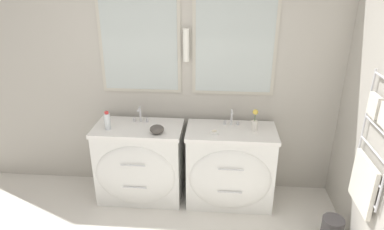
% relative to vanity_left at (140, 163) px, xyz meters
% --- Properties ---
extents(wall_back, '(5.35, 0.14, 2.60)m').
position_rel_vanity_left_xyz_m(wall_back, '(0.27, 0.36, 0.88)').
color(wall_back, '#B2ADA3').
rests_on(wall_back, ground_plane).
extents(vanity_left, '(0.93, 0.57, 0.86)m').
position_rel_vanity_left_xyz_m(vanity_left, '(0.00, 0.00, 0.00)').
color(vanity_left, white).
rests_on(vanity_left, ground_plane).
extents(vanity_right, '(0.93, 0.57, 0.86)m').
position_rel_vanity_left_xyz_m(vanity_right, '(0.98, 0.00, 0.00)').
color(vanity_right, white).
rests_on(vanity_right, ground_plane).
extents(faucet_left, '(0.17, 0.11, 0.17)m').
position_rel_vanity_left_xyz_m(faucet_left, '(-0.00, 0.16, 0.51)').
color(faucet_left, silver).
rests_on(faucet_left, vanity_left).
extents(faucet_right, '(0.17, 0.11, 0.17)m').
position_rel_vanity_left_xyz_m(faucet_right, '(0.98, 0.16, 0.51)').
color(faucet_right, silver).
rests_on(faucet_right, vanity_right).
extents(toiletry_bottle, '(0.06, 0.06, 0.20)m').
position_rel_vanity_left_xyz_m(toiletry_bottle, '(-0.29, -0.05, 0.52)').
color(toiletry_bottle, silver).
rests_on(toiletry_bottle, vanity_left).
extents(amenity_bowl, '(0.14, 0.14, 0.09)m').
position_rel_vanity_left_xyz_m(amenity_bowl, '(0.23, -0.11, 0.47)').
color(amenity_bowl, '#4C4742').
rests_on(amenity_bowl, vanity_left).
extents(flower_vase, '(0.06, 0.06, 0.23)m').
position_rel_vanity_left_xyz_m(flower_vase, '(1.21, 0.04, 0.53)').
color(flower_vase, silver).
rests_on(flower_vase, vanity_right).
extents(soap_dish, '(0.08, 0.06, 0.04)m').
position_rel_vanity_left_xyz_m(soap_dish, '(0.81, -0.07, 0.45)').
color(soap_dish, white).
rests_on(soap_dish, vanity_right).
extents(waste_bin, '(0.20, 0.20, 0.26)m').
position_rel_vanity_left_xyz_m(waste_bin, '(1.94, -0.55, -0.30)').
color(waste_bin, '#282626').
rests_on(waste_bin, ground_plane).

